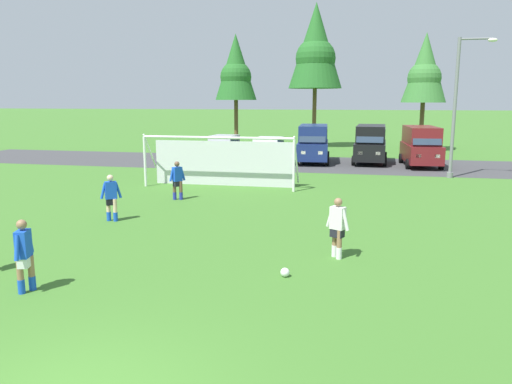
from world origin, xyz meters
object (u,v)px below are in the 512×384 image
at_px(player_winger_left, 111,198).
at_px(player_winger_right, 24,256).
at_px(player_striker_near, 337,228).
at_px(parked_car_slot_center_left, 313,143).
at_px(parked_car_slot_left, 268,150).
at_px(parked_car_slot_far_left, 224,147).
at_px(street_lamp, 458,107).
at_px(player_midfield_center, 177,181).
at_px(parked_car_slot_center, 371,143).
at_px(parked_car_slot_center_right, 421,145).
at_px(soccer_ball, 285,272).
at_px(soccer_goal, 222,160).

xyz_separation_m(player_winger_left, player_winger_right, (1.37, -6.35, 0.00)).
bearing_deg(player_striker_near, parked_car_slot_center_left, 97.67).
xyz_separation_m(player_striker_near, parked_car_slot_left, (-5.66, 19.43, 0.05)).
distance_m(player_winger_left, player_winger_right, 6.49).
distance_m(player_winger_right, parked_car_slot_far_left, 24.82).
bearing_deg(street_lamp, player_midfield_center, -144.54).
bearing_deg(parked_car_slot_far_left, parked_car_slot_left, -21.34).
height_order(player_striker_near, parked_car_slot_center, parked_car_slot_center).
height_order(parked_car_slot_center_right, street_lamp, street_lamp).
bearing_deg(parked_car_slot_far_left, player_winger_left, -86.21).
xyz_separation_m(player_striker_near, street_lamp, (5.42, 15.40, 3.01)).
relative_size(soccer_ball, parked_car_slot_left, 0.05).
relative_size(player_midfield_center, street_lamp, 0.22).
bearing_deg(soccer_goal, soccer_ball, -66.98).
bearing_deg(soccer_goal, parked_car_slot_left, 86.77).
bearing_deg(parked_car_slot_far_left, player_midfield_center, -81.71).
xyz_separation_m(player_winger_left, street_lamp, (13.35, 12.94, 3.01)).
relative_size(soccer_goal, parked_car_slot_far_left, 1.72).
relative_size(parked_car_slot_left, street_lamp, 0.58).
xyz_separation_m(soccer_ball, player_striker_near, (1.12, 1.74, 0.71)).
relative_size(soccer_ball, player_winger_right, 0.13).
bearing_deg(player_midfield_center, parked_car_slot_left, 83.80).
height_order(parked_car_slot_far_left, parked_car_slot_left, same).
xyz_separation_m(parked_car_slot_center, parked_car_slot_center_right, (3.13, -0.90, 0.00)).
distance_m(soccer_ball, parked_car_slot_far_left, 23.93).
relative_size(soccer_goal, player_striker_near, 4.54).
relative_size(parked_car_slot_left, parked_car_slot_center_left, 0.87).
bearing_deg(parked_car_slot_center_right, parked_car_slot_left, -176.26).
bearing_deg(soccer_goal, player_winger_left, -102.79).
height_order(player_winger_left, parked_car_slot_center_right, parked_car_slot_center_right).
bearing_deg(soccer_ball, parked_car_slot_center_left, 94.20).
distance_m(parked_car_slot_center_right, street_lamp, 5.45).
bearing_deg(player_midfield_center, soccer_goal, 76.40).
distance_m(soccer_ball, player_winger_right, 5.88).
distance_m(player_striker_near, parked_car_slot_left, 20.24).
bearing_deg(player_striker_near, street_lamp, 70.61).
height_order(soccer_ball, parked_car_slot_center_left, parked_car_slot_center_left).
distance_m(player_striker_near, player_winger_left, 8.30).
height_order(soccer_ball, parked_car_slot_center, parked_car_slot_center).
bearing_deg(street_lamp, parked_car_slot_center_left, 148.13).
xyz_separation_m(player_striker_near, parked_car_slot_center, (1.02, 20.98, 0.52)).
bearing_deg(parked_car_slot_left, parked_car_slot_center_right, 3.74).
bearing_deg(parked_car_slot_center_right, parked_car_slot_center_left, 176.58).
height_order(soccer_goal, street_lamp, street_lamp).
relative_size(player_striker_near, player_winger_right, 1.00).
distance_m(soccer_ball, parked_car_slot_left, 21.66).
distance_m(soccer_ball, player_winger_left, 8.03).
xyz_separation_m(soccer_goal, player_striker_near, (6.18, -10.16, -0.47)).
bearing_deg(parked_car_slot_left, parked_car_slot_far_left, 158.66).
relative_size(parked_car_slot_far_left, parked_car_slot_center_right, 0.88).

